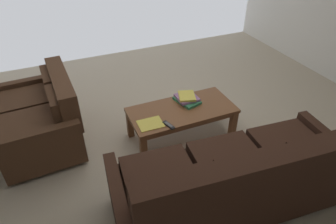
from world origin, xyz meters
The scene contains 7 objects.
ground_plane centered at (0.00, 0.00, 0.00)m, with size 5.83×5.46×0.01m, color #B7A88E.
sofa_main centered at (0.01, 1.12, 0.38)m, with size 2.15×0.97×0.88m.
loveseat_near centered at (1.47, -0.57, 0.35)m, with size 0.89×1.27×0.82m.
coffee_table centered at (-0.03, -0.01, 0.34)m, with size 1.23×0.58×0.40m.
book_stack centered at (-0.16, -0.14, 0.44)m, with size 0.28×0.34×0.09m.
tv_remote centered at (0.23, 0.21, 0.41)m, with size 0.09×0.17×0.02m.
loose_magazine centered at (0.40, 0.11, 0.40)m, with size 0.21×0.27×0.01m, color #E0CC4C.
Camera 1 is at (1.22, 2.48, 2.34)m, focal length 31.40 mm.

